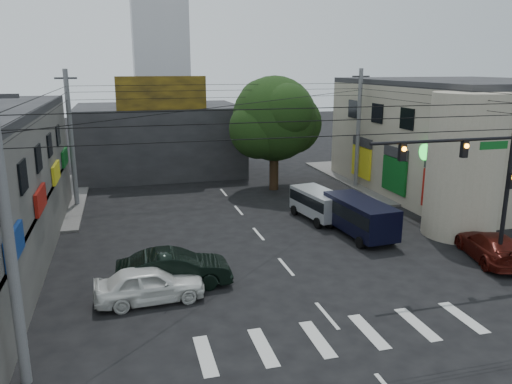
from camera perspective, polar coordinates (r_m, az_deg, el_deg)
name	(u,v)px	position (r m, az deg, el deg)	size (l,w,h in m)	color
ground	(300,284)	(22.54, 5.08, -10.42)	(160.00, 160.00, 0.00)	black
sidewalk_far_right	(424,176)	(45.88, 18.62, 1.78)	(16.00, 16.00, 0.15)	#514F4C
building_right	(466,139)	(41.24, 22.87, 5.62)	(14.00, 18.00, 8.00)	gray
corner_column	(464,166)	(29.97, 22.67, 2.78)	(4.00, 4.00, 8.00)	gray
building_far	(159,139)	(45.75, -11.00, 5.95)	(14.00, 10.00, 6.00)	#232326
billboard	(162,93)	(40.47, -10.74, 11.04)	(7.00, 0.30, 2.60)	olive
street_tree	(274,119)	(38.09, 2.12, 8.33)	(6.40, 6.40, 8.70)	black
traffic_gantry	(478,172)	(24.03, 24.03, 2.07)	(7.10, 0.35, 7.20)	black
utility_pole_near_left	(9,240)	(15.79, -26.42, -4.93)	(0.32, 0.32, 9.20)	#59595B
utility_pole_far_left	(71,140)	(35.66, -20.36, 5.64)	(0.32, 0.32, 9.20)	#59595B
utility_pole_far_right	(358,129)	(39.68, 11.61, 7.03)	(0.32, 0.32, 9.20)	#59595B
dark_sedan	(174,269)	(22.17, -9.34, -8.70)	(4.95, 1.79, 1.62)	black
white_compact	(150,284)	(21.10, -12.03, -10.23)	(4.52, 2.01, 1.51)	silver
maroon_sedan	(491,246)	(27.36, 25.25, -5.64)	(3.20, 5.30, 1.44)	#400E09
silver_minivan	(318,205)	(31.36, 7.14, -1.53)	(2.43, 4.52, 1.85)	#AEB2B6
navy_van	(360,218)	(28.70, 11.76, -2.97)	(2.37, 5.33, 2.08)	black
traffic_officer	(170,276)	(21.61, -9.77, -9.44)	(0.64, 0.49, 1.56)	#152049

